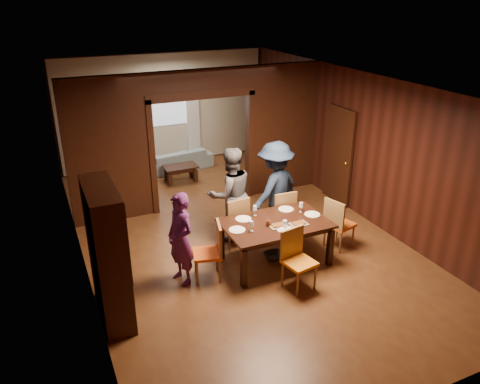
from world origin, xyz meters
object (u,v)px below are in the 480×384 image
chair_left (207,252)px  chair_right (340,223)px  dining_table (275,242)px  hutch (108,254)px  coffee_table (181,174)px  chair_far_r (280,213)px  chair_far_l (233,220)px  person_purple (181,239)px  person_navy (275,189)px  person_grey (230,195)px  chair_near (300,261)px  sofa (177,160)px

chair_left → chair_right: bearing=103.7°
dining_table → hutch: size_ratio=0.88×
coffee_table → hutch: (-2.44, -4.50, 0.80)m
chair_far_r → hutch: (-3.32, -1.08, 0.52)m
chair_far_l → person_purple: bearing=26.2°
hutch → person_navy: bearing=20.6°
person_grey → person_navy: person_navy is taller
person_purple → chair_far_l: (1.23, 0.76, -0.28)m
coffee_table → chair_left: (-0.89, -4.19, 0.28)m
coffee_table → chair_right: bearing=-68.5°
chair_left → chair_far_l: (0.83, 0.85, 0.00)m
chair_left → person_navy: bearing=132.5°
chair_left → hutch: hutch is taller
chair_right → chair_far_l: bearing=46.6°
person_navy → coffee_table: 3.45m
chair_right → chair_near: 1.56m
person_navy → chair_left: person_navy is taller
coffee_table → chair_left: 4.29m
chair_left → chair_right: size_ratio=1.00×
sofa → chair_near: size_ratio=1.87×
person_navy → sofa: 4.23m
dining_table → chair_far_l: chair_far_l is taller
sofa → coffee_table: (-0.16, -0.85, -0.06)m
person_grey → chair_left: (-0.87, -1.08, -0.41)m
person_navy → hutch: 3.49m
person_navy → chair_right: size_ratio=1.89×
person_navy → chair_left: bearing=4.5°
chair_far_l → chair_far_r: bearing=169.3°
person_grey → chair_far_r: size_ratio=1.85×
chair_far_r → person_grey: bearing=-16.2°
dining_table → coffee_table: 4.21m
sofa → chair_right: bearing=98.8°
chair_far_r → hutch: hutch is taller
coffee_table → chair_near: chair_near is taller
dining_table → chair_right: (1.31, -0.02, 0.10)m
chair_far_r → person_navy: bearing=-69.0°
person_purple → chair_near: person_purple is taller
person_grey → coffee_table: size_ratio=2.24×
chair_far_r → coffee_table: bearing=-72.5°
coffee_table → chair_near: (0.33, -5.03, 0.28)m
person_purple → dining_table: bearing=70.4°
person_purple → chair_right: bearing=71.4°
person_navy → chair_far_l: 0.99m
person_grey → coffee_table: bearing=-90.8°
person_navy → chair_far_l: size_ratio=1.89×
chair_far_l → chair_far_r: 0.94m
sofa → chair_left: 5.15m
person_navy → chair_right: (0.83, -0.94, -0.43)m
person_grey → chair_near: size_ratio=1.85×
sofa → chair_far_r: size_ratio=1.87×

